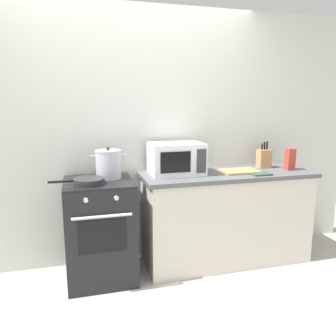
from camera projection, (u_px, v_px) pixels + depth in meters
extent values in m
plane|color=#B2ADA3|center=(153.00, 308.00, 2.66)|extent=(10.00, 10.00, 0.00)
cube|color=silver|center=(160.00, 137.00, 3.41)|extent=(4.40, 0.10, 2.50)
cube|color=beige|center=(226.00, 219.00, 3.39)|extent=(1.64, 0.56, 0.88)
cube|color=#59595E|center=(228.00, 174.00, 3.30)|extent=(1.70, 0.60, 0.04)
cube|color=black|center=(100.00, 231.00, 3.04)|extent=(0.60, 0.60, 0.90)
cube|color=black|center=(98.00, 182.00, 2.96)|extent=(0.60, 0.60, 0.02)
cube|color=black|center=(103.00, 237.00, 2.74)|extent=(0.39, 0.01, 0.28)
cylinder|color=silver|center=(102.00, 217.00, 2.68)|extent=(0.48, 0.02, 0.02)
cylinder|color=silver|center=(86.00, 200.00, 2.64)|extent=(0.04, 0.02, 0.04)
cylinder|color=silver|center=(116.00, 198.00, 2.70)|extent=(0.04, 0.02, 0.04)
cylinder|color=silver|center=(108.00, 165.00, 3.02)|extent=(0.23, 0.23, 0.25)
cylinder|color=silver|center=(108.00, 151.00, 3.00)|extent=(0.23, 0.23, 0.01)
sphere|color=black|center=(108.00, 149.00, 3.00)|extent=(0.03, 0.03, 0.03)
cylinder|color=silver|center=(93.00, 156.00, 2.97)|extent=(0.05, 0.01, 0.01)
cylinder|color=silver|center=(123.00, 155.00, 3.04)|extent=(0.05, 0.01, 0.01)
cylinder|color=#28282B|center=(89.00, 181.00, 2.83)|extent=(0.26, 0.26, 0.05)
cylinder|color=black|center=(60.00, 182.00, 2.77)|extent=(0.20, 0.02, 0.02)
cube|color=white|center=(176.00, 159.00, 3.19)|extent=(0.50, 0.36, 0.30)
cube|color=black|center=(176.00, 162.00, 3.00)|extent=(0.28, 0.01, 0.19)
cube|color=#38383D|center=(201.00, 161.00, 3.07)|extent=(0.09, 0.01, 0.22)
cube|color=tan|center=(239.00, 171.00, 3.31)|extent=(0.36, 0.26, 0.02)
cube|color=tan|center=(264.00, 159.00, 3.51)|extent=(0.13, 0.10, 0.19)
cylinder|color=black|center=(262.00, 147.00, 3.48)|extent=(0.02, 0.02, 0.07)
cylinder|color=black|center=(265.00, 146.00, 3.49)|extent=(0.02, 0.02, 0.08)
cylinder|color=black|center=(267.00, 145.00, 3.49)|extent=(0.02, 0.02, 0.09)
cube|color=#B73D33|center=(290.00, 159.00, 3.40)|extent=(0.08, 0.08, 0.22)
cube|color=#384C42|center=(261.00, 174.00, 3.19)|extent=(0.18, 0.14, 0.02)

